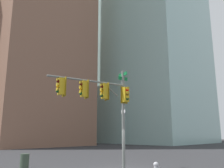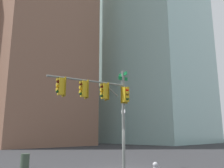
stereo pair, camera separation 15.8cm
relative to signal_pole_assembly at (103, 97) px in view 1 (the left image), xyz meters
The scene contains 6 objects.
signal_pole_assembly is the anchor object (origin of this frame).
litter_bin 6.53m from the signal_pole_assembly, 125.20° to the left, with size 0.56×0.56×0.95m, color #384738.
building_brick_nearside 42.73m from the signal_pole_assembly, 68.21° to the left, with size 18.80×15.36×58.18m, color #845B47.
building_brick_midblock 44.81m from the signal_pole_assembly, 76.17° to the left, with size 23.15×17.93×31.92m, color brown.
building_glass_tower 58.61m from the signal_pole_assembly, 33.23° to the left, with size 25.03×31.27×65.36m, color #9EC6C1.
building_brick_farside 63.70m from the signal_pole_assembly, 24.96° to the left, with size 17.29×14.07×43.14m, color brown.
Camera 1 is at (-12.36, -10.71, 2.19)m, focal length 38.27 mm.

